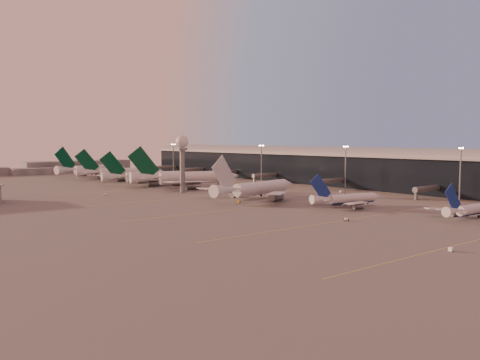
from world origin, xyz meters
TOP-DOWN VIEW (x-y plane):
  - ground at (0.00, 0.00)m, footprint 700.00×700.00m
  - taxiway_markings at (30.00, 56.00)m, footprint 180.00×185.25m
  - terminal at (107.88, 110.09)m, footprint 57.00×362.00m
  - radar_tower at (5.00, 120.00)m, footprint 6.40×6.40m
  - mast_a at (58.00, 0.00)m, footprint 3.60×0.56m
  - mast_b at (55.00, 55.00)m, footprint 3.60×0.56m
  - mast_c at (50.00, 110.00)m, footprint 3.60×0.56m
  - mast_d at (48.00, 200.00)m, footprint 3.60×0.56m
  - distant_horizon at (2.62, 325.14)m, footprint 165.00×37.50m
  - narrowbody_near at (37.74, -15.50)m, footprint 33.64×26.84m
  - narrowbody_mid at (27.86, 31.30)m, footprint 35.46×28.01m
  - widebody_white at (17.34, 75.82)m, footprint 58.82×46.66m
  - greentail_a at (22.82, 143.80)m, footprint 64.60×51.56m
  - greentail_b at (14.36, 173.19)m, footprint 56.50×45.17m
  - greentail_c at (17.50, 217.60)m, footprint 57.01×45.35m
  - greentail_d at (13.93, 257.56)m, footprint 60.77×48.39m
  - gsv_truck_a at (-16.57, -37.92)m, footprint 5.24×2.04m
  - gsv_tug_mid at (-0.27, 8.55)m, footprint 3.59×3.06m
  - gsv_truck_b at (47.07, 42.74)m, footprint 5.38×3.13m
  - gsv_truck_c at (1.60, 68.72)m, footprint 6.02×3.31m
  - gsv_catering_b at (70.14, 70.16)m, footprint 5.29×3.58m
  - gsv_tug_far at (21.92, 93.98)m, footprint 4.00×4.27m
  - gsv_truck_d at (-31.50, 133.65)m, footprint 4.34×6.32m
  - gsv_tug_hangar at (37.68, 155.13)m, footprint 4.09×2.79m

SIDE VIEW (x-z plane):
  - ground at x=0.00m, z-range 0.00..0.00m
  - taxiway_markings at x=30.00m, z-range 0.00..0.02m
  - gsv_tug_mid at x=-0.27m, z-range 0.01..0.89m
  - gsv_tug_far at x=21.92m, z-range 0.02..1.07m
  - gsv_tug_hangar at x=37.68m, z-range 0.02..1.11m
  - gsv_truck_b at x=47.07m, z-range 0.02..2.07m
  - gsv_truck_a at x=-16.57m, z-range 0.02..2.13m
  - gsv_truck_c at x=1.60m, z-range 0.02..2.32m
  - gsv_truck_d at x=-31.50m, z-range 0.02..2.43m
  - gsv_catering_b at x=70.14m, z-range 0.00..3.99m
  - narrowbody_near at x=37.74m, z-range -3.91..9.23m
  - narrowbody_mid at x=27.86m, z-range -4.17..9.85m
  - widebody_white at x=17.34m, z-range -6.84..14.11m
  - greentail_b at x=14.36m, z-range -6.71..14.05m
  - greentail_c at x=17.50m, z-range -6.91..14.45m
  - distant_horizon at x=2.62m, z-range -0.61..8.39m
  - greentail_d at x=13.93m, z-range -7.33..15.33m
  - greentail_a at x=22.82m, z-range -7.72..16.16m
  - terminal at x=107.88m, z-range -1.00..22.04m
  - mast_a at x=58.00m, z-range 1.24..26.24m
  - mast_b at x=55.00m, z-range 1.24..26.24m
  - mast_c at x=50.00m, z-range 1.24..26.24m
  - mast_d at x=48.00m, z-range 1.24..26.24m
  - radar_tower at x=5.00m, z-range 5.40..36.50m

